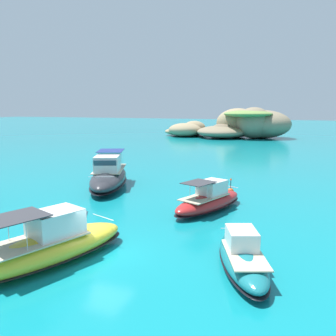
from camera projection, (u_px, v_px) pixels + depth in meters
The scene contains 8 objects.
ground_plane at pixel (104, 254), 17.79m from camera, with size 400.00×400.00×0.00m, color #0F7F89.
islet_large at pixel (247, 125), 84.13m from camera, with size 24.65×18.65×7.42m.
islet_small at pixel (188, 130), 90.73m from camera, with size 12.67×14.13×3.81m.
motorboat_teal at pixel (242, 257), 15.98m from camera, with size 4.02×6.53×1.86m.
motorboat_red at pixel (209, 201), 25.17m from camera, with size 4.65×7.65×2.30m.
motorboat_charcoal at pixel (109, 176), 32.47m from camera, with size 6.84×10.81×3.26m.
motorboat_yellow at pixel (50, 246), 16.65m from camera, with size 5.39×8.95×2.69m.
channel_buoy at pixel (231, 191), 29.83m from camera, with size 0.56×0.56×1.48m.
Camera 1 is at (9.12, -14.44, 7.44)m, focal length 37.04 mm.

